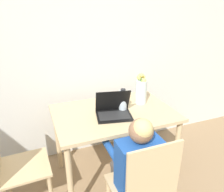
{
  "coord_description": "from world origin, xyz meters",
  "views": [
    {
      "loc": [
        -0.45,
        -0.08,
        1.69
      ],
      "look_at": [
        0.21,
        1.59,
        0.93
      ],
      "focal_mm": 35.0,
      "sensor_mm": 36.0,
      "label": 1
    }
  ],
  "objects": [
    {
      "name": "person_seated",
      "position": [
        0.18,
        1.05,
        0.63
      ],
      "size": [
        0.33,
        0.42,
        1.01
      ],
      "rotation": [
        0.0,
        0.0,
        3.14
      ],
      "color": "#1E4C9E",
      "rests_on": "ground_plane"
    },
    {
      "name": "water_bottle",
      "position": [
        0.33,
        1.63,
        0.86
      ],
      "size": [
        0.08,
        0.08,
        0.22
      ],
      "color": "silver",
      "rests_on": "dining_table"
    },
    {
      "name": "wall_back",
      "position": [
        0.0,
        2.23,
        1.25
      ],
      "size": [
        6.4,
        0.05,
        2.5
      ],
      "color": "silver",
      "rests_on": "ground_plane"
    },
    {
      "name": "flower_vase",
      "position": [
        0.57,
        1.71,
        0.89
      ],
      "size": [
        0.11,
        0.11,
        0.32
      ],
      "color": "silver",
      "rests_on": "dining_table"
    },
    {
      "name": "chair_occupied",
      "position": [
        0.18,
        0.93,
        0.47
      ],
      "size": [
        0.4,
        0.4,
        0.92
      ],
      "rotation": [
        0.0,
        0.0,
        3.14
      ],
      "color": "#D6B784",
      "rests_on": "ground_plane"
    },
    {
      "name": "chair_spare",
      "position": [
        -0.67,
        1.54,
        0.47
      ],
      "size": [
        0.42,
        0.42,
        0.92
      ],
      "rotation": [
        0.0,
        0.0,
        1.61
      ],
      "color": "#D6B784",
      "rests_on": "ground_plane"
    },
    {
      "name": "laptop",
      "position": [
        0.21,
        1.57,
        0.81
      ],
      "size": [
        0.36,
        0.31,
        0.23
      ],
      "rotation": [
        0.0,
        0.0,
        -0.21
      ],
      "color": "black",
      "rests_on": "dining_table"
    },
    {
      "name": "dining_table",
      "position": [
        0.24,
        1.62,
        0.66
      ],
      "size": [
        1.12,
        0.76,
        0.75
      ],
      "color": "#D6B784",
      "rests_on": "ground_plane"
    }
  ]
}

